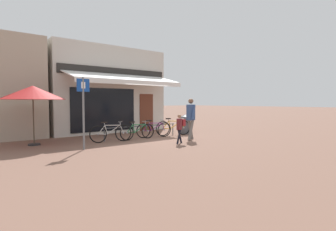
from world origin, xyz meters
name	(u,v)px	position (x,y,z in m)	size (l,w,h in m)	color
ground_plane	(161,138)	(0.00, 0.00, 0.00)	(160.00, 160.00, 0.00)	brown
shop_front	(104,91)	(-0.73, 4.40, 2.30)	(6.32, 4.90, 4.59)	beige
bike_rack_rail	(142,127)	(-0.71, 0.50, 0.48)	(3.81, 0.04, 0.57)	#47494F
bicycle_silver	(111,133)	(-2.39, 0.25, 0.38)	(1.75, 0.51, 0.86)	black
bicycle_green	(138,131)	(-1.14, 0.20, 0.36)	(1.74, 0.52, 0.81)	black
bicycle_purple	(154,130)	(-0.21, 0.25, 0.37)	(1.68, 0.65, 0.83)	black
bicycle_orange	(173,128)	(0.97, 0.26, 0.39)	(1.77, 0.70, 0.86)	black
pedestrian_adult	(191,115)	(0.65, -1.31, 1.10)	(0.60, 0.69, 1.82)	slate
pedestrian_child	(180,125)	(-0.43, -1.83, 0.74)	(0.45, 0.36, 1.18)	black
litter_bin	(185,124)	(1.85, 0.35, 0.50)	(0.56, 0.56, 1.00)	#515459
parking_sign	(83,105)	(-3.90, -0.74, 1.53)	(0.44, 0.07, 2.50)	slate
cafe_parasol	(33,93)	(-5.05, 1.35, 2.00)	(2.33, 2.33, 2.27)	#4C3D2D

